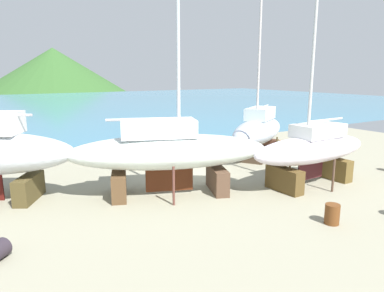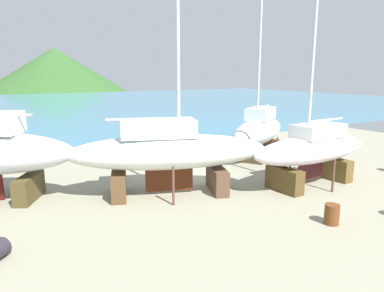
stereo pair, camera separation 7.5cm
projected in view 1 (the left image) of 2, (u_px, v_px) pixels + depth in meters
The scene contains 9 objects.
ground_plane at pixel (223, 195), 18.09m from camera, with size 51.99×51.99×0.00m, color gray.
sea_water at pixel (41, 106), 67.16m from camera, with size 172.07×91.22×0.01m, color teal.
headland_hill at pixel (55, 87), 165.45m from camera, with size 115.76×115.76×35.68m, color #345F2A.
sailboat_mid_port at pixel (312, 149), 19.44m from camera, with size 8.28×3.07×14.12m.
sailboat_large_starboard at pixel (258, 130), 26.37m from camera, with size 8.83×6.96×14.47m.
sailboat_small_center at pixel (168, 151), 17.85m from camera, with size 10.61×6.41×15.07m.
worker at pixel (279, 150), 24.78m from camera, with size 0.33×0.48×1.61m.
barrel_tipped_left at pixel (332, 214), 14.57m from camera, with size 0.60×0.60×0.84m, color brown.
barrel_rust_mid at pixel (327, 137), 32.10m from camera, with size 0.62×0.62×0.91m, color maroon.
Camera 1 is at (-10.27, -18.05, 6.13)m, focal length 32.96 mm.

